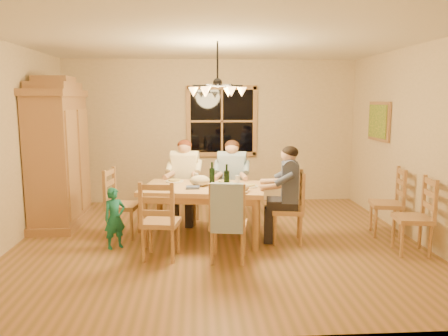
{
  "coord_description": "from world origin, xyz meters",
  "views": [
    {
      "loc": [
        -0.28,
        -5.82,
        1.94
      ],
      "look_at": [
        0.09,
        0.1,
        1.02
      ],
      "focal_mm": 35.0,
      "sensor_mm": 36.0,
      "label": 1
    }
  ],
  "objects": [
    {
      "name": "chair_end_left",
      "position": [
        -1.34,
        0.32,
        0.3
      ],
      "size": [
        0.49,
        0.5,
        0.99
      ],
      "rotation": [
        0.0,
        0.0,
        -1.74
      ],
      "color": "#A37548",
      "rests_on": "floor"
    },
    {
      "name": "window",
      "position": [
        0.2,
        2.47,
        1.55
      ],
      "size": [
        1.3,
        0.06,
        1.3
      ],
      "color": "black",
      "rests_on": "wall_back"
    },
    {
      "name": "adult_woman",
      "position": [
        -0.47,
        0.98,
        0.84
      ],
      "size": [
        0.44,
        0.48,
        0.87
      ],
      "rotation": [
        0.0,
        0.0,
        2.98
      ],
      "color": "#FBEBC2",
      "rests_on": "floor"
    },
    {
      "name": "chair_spare_front",
      "position": [
        2.45,
        -0.61,
        0.3
      ],
      "size": [
        0.48,
        0.5,
        0.99
      ],
      "rotation": [
        0.0,
        0.0,
        1.42
      ],
      "color": "#A37548",
      "rests_on": "floor"
    },
    {
      "name": "chair_end_right",
      "position": [
        0.96,
        -0.06,
        0.3
      ],
      "size": [
        0.49,
        0.5,
        0.99
      ],
      "rotation": [
        0.0,
        0.0,
        1.41
      ],
      "color": "#A37548",
      "rests_on": "floor"
    },
    {
      "name": "wall_back",
      "position": [
        0.0,
        2.5,
        1.35
      ],
      "size": [
        5.5,
        0.02,
        2.7
      ],
      "primitive_type": "cube",
      "color": "beige",
      "rests_on": "floor"
    },
    {
      "name": "ceiling",
      "position": [
        0.0,
        0.0,
        2.7
      ],
      "size": [
        5.5,
        5.0,
        0.02
      ],
      "primitive_type": "cube",
      "color": "white",
      "rests_on": "wall_back"
    },
    {
      "name": "dining_table",
      "position": [
        -0.19,
        0.13,
        0.66
      ],
      "size": [
        1.82,
        1.28,
        0.76
      ],
      "rotation": [
        0.0,
        0.0,
        -0.16
      ],
      "color": "tan",
      "rests_on": "floor"
    },
    {
      "name": "wine_glass_a",
      "position": [
        -0.29,
        0.4,
        0.83
      ],
      "size": [
        0.06,
        0.06,
        0.14
      ],
      "primitive_type": "cylinder",
      "color": "silver",
      "rests_on": "dining_table"
    },
    {
      "name": "chair_spare_back",
      "position": [
        2.45,
        0.18,
        0.3
      ],
      "size": [
        0.5,
        0.52,
        0.99
      ],
      "rotation": [
        0.0,
        0.0,
        1.37
      ],
      "color": "#A37548",
      "rests_on": "floor"
    },
    {
      "name": "plate_plaid",
      "position": [
        0.11,
        0.34,
        0.77
      ],
      "size": [
        0.26,
        0.26,
        0.02
      ],
      "primitive_type": "cylinder",
      "color": "white",
      "rests_on": "dining_table"
    },
    {
      "name": "chair_near_right",
      "position": [
        0.09,
        -0.72,
        0.3
      ],
      "size": [
        0.5,
        0.49,
        0.99
      ],
      "rotation": [
        0.0,
        0.0,
        -0.16
      ],
      "color": "#A37548",
      "rests_on": "floor"
    },
    {
      "name": "chandelier",
      "position": [
        -0.0,
        0.0,
        2.08
      ],
      "size": [
        0.77,
        0.68,
        0.71
      ],
      "color": "black",
      "rests_on": "ceiling"
    },
    {
      "name": "wall_left",
      "position": [
        -2.75,
        0.0,
        1.35
      ],
      "size": [
        0.02,
        5.0,
        2.7
      ],
      "primitive_type": "cube",
      "color": "beige",
      "rests_on": "floor"
    },
    {
      "name": "wine_bottle_a",
      "position": [
        -0.07,
        0.19,
        0.93
      ],
      "size": [
        0.08,
        0.08,
        0.33
      ],
      "primitive_type": "cylinder",
      "color": "black",
      "rests_on": "dining_table"
    },
    {
      "name": "adult_plaid_man",
      "position": [
        0.26,
        0.86,
        0.84
      ],
      "size": [
        0.44,
        0.48,
        0.87
      ],
      "rotation": [
        0.0,
        0.0,
        2.98
      ],
      "color": "#356294",
      "rests_on": "floor"
    },
    {
      "name": "chair_near_left",
      "position": [
        -0.73,
        -0.58,
        0.3
      ],
      "size": [
        0.5,
        0.49,
        0.99
      ],
      "rotation": [
        0.0,
        0.0,
        -0.16
      ],
      "color": "#A37548",
      "rests_on": "floor"
    },
    {
      "name": "plate_slate",
      "position": [
        0.43,
        0.04,
        0.77
      ],
      "size": [
        0.26,
        0.26,
        0.02
      ],
      "primitive_type": "cylinder",
      "color": "white",
      "rests_on": "dining_table"
    },
    {
      "name": "painting",
      "position": [
        2.71,
        1.2,
        1.6
      ],
      "size": [
        0.06,
        0.78,
        0.64
      ],
      "color": "#9C6E43",
      "rests_on": "wall_right"
    },
    {
      "name": "child",
      "position": [
        -1.37,
        -0.17,
        0.41
      ],
      "size": [
        0.35,
        0.33,
        0.81
      ],
      "primitive_type": "imported",
      "rotation": [
        0.0,
        0.0,
        0.61
      ],
      "color": "#1B7A69",
      "rests_on": "floor"
    },
    {
      "name": "plate_woman",
      "position": [
        -0.61,
        0.48,
        0.77
      ],
      "size": [
        0.26,
        0.26,
        0.02
      ],
      "primitive_type": "cylinder",
      "color": "white",
      "rests_on": "dining_table"
    },
    {
      "name": "wall_right",
      "position": [
        2.75,
        0.0,
        1.35
      ],
      "size": [
        0.02,
        5.0,
        2.7
      ],
      "primitive_type": "cube",
      "color": "beige",
      "rests_on": "floor"
    },
    {
      "name": "napkin",
      "position": [
        -0.34,
        -0.02,
        0.78
      ],
      "size": [
        0.2,
        0.17,
        0.03
      ],
      "primitive_type": "cube",
      "rotation": [
        0.0,
        0.0,
        -0.16
      ],
      "color": "#455380",
      "rests_on": "dining_table"
    },
    {
      "name": "wine_bottle_b",
      "position": [
        0.12,
        -0.03,
        0.93
      ],
      "size": [
        0.08,
        0.08,
        0.33
      ],
      "primitive_type": "cylinder",
      "color": "black",
      "rests_on": "dining_table"
    },
    {
      "name": "armoire",
      "position": [
        -2.42,
        1.04,
        1.06
      ],
      "size": [
        0.66,
        1.4,
        2.3
      ],
      "color": "#9C6E43",
      "rests_on": "floor"
    },
    {
      "name": "chair_far_left",
      "position": [
        -0.47,
        0.98,
        0.3
      ],
      "size": [
        0.5,
        0.49,
        0.99
      ],
      "rotation": [
        0.0,
        0.0,
        2.98
      ],
      "color": "#A37548",
      "rests_on": "floor"
    },
    {
      "name": "towel",
      "position": [
        0.06,
        -0.91,
        0.7
      ],
      "size": [
        0.39,
        0.16,
        0.58
      ],
      "primitive_type": "cube",
      "rotation": [
        0.0,
        0.0,
        -0.16
      ],
      "color": "#92A9C6",
      "rests_on": "chair_near_right"
    },
    {
      "name": "adult_slate_man",
      "position": [
        0.96,
        -0.06,
        0.84
      ],
      "size": [
        0.48,
        0.44,
        0.87
      ],
      "rotation": [
        0.0,
        0.0,
        1.41
      ],
      "color": "#414A69",
      "rests_on": "floor"
    },
    {
      "name": "cap",
      "position": [
        0.3,
        -0.26,
        0.82
      ],
      "size": [
        0.2,
        0.2,
        0.11
      ],
      "primitive_type": "ellipsoid",
      "color": "#D2B58C",
      "rests_on": "dining_table"
    },
    {
      "name": "floor",
      "position": [
        0.0,
        0.0,
        0.0
      ],
      "size": [
        5.5,
        5.5,
        0.0
      ],
      "primitive_type": "plane",
      "color": "olive",
      "rests_on": "ground"
    },
    {
      "name": "chair_far_right",
      "position": [
        0.26,
        0.86,
        0.3
      ],
      "size": [
        0.5,
        0.49,
        0.99
      ],
      "rotation": [
        0.0,
        0.0,
        2.98
      ],
      "color": "#A37548",
      "rests_on": "floor"
    },
    {
      "name": "cloth_bundle",
      "position": [
        -0.25,
        0.15,
        0.84
      ],
      "size": [
        0.28,
        0.22,
        0.15
      ],
      "primitive_type": "ellipsoid",
      "color": "#C5B78F",
      "rests_on": "dining_table"
    },
    {
      "name": "wine_glass_b",
      "position": [
        0.29,
        0.16,
        0.83
      ],
      "size": [
        0.06,
        0.06,
        0.14
      ],
      "primitive_type": "cylinder",
      "color": "silver",
      "rests_on": "dining_table"
    }
  ]
}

